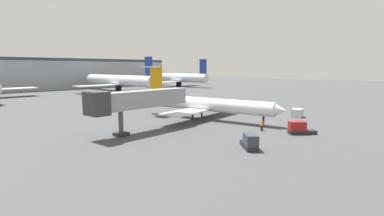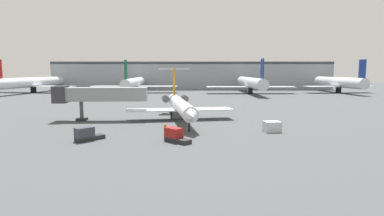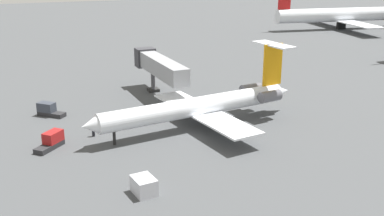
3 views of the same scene
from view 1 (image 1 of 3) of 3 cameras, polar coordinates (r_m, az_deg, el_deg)
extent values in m
cube|color=#424447|center=(59.46, 4.44, -1.99)|extent=(400.00, 400.00, 0.10)
cylinder|color=silver|center=(57.58, 2.66, 0.71)|extent=(6.61, 27.00, 2.49)
cone|color=silver|center=(51.51, 16.23, -0.42)|extent=(2.68, 2.54, 2.37)
cone|color=silver|center=(66.29, -7.92, 1.56)|extent=(2.49, 2.89, 2.12)
cube|color=silver|center=(62.91, 4.56, 0.42)|extent=(10.11, 5.82, 0.24)
cube|color=silver|center=(53.73, -1.38, -0.81)|extent=(10.11, 5.82, 0.24)
cylinder|color=#595960|center=(65.33, -4.13, 1.88)|extent=(1.97, 3.39, 1.50)
cylinder|color=#595960|center=(62.06, -6.62, 1.54)|extent=(1.97, 3.39, 1.50)
cube|color=orange|center=(64.71, -6.75, 5.15)|extent=(0.73, 3.20, 5.88)
cube|color=silver|center=(64.65, -6.79, 7.67)|extent=(7.09, 3.42, 0.20)
cylinder|color=black|center=(52.77, 13.26, -2.42)|extent=(0.36, 0.36, 1.69)
cylinder|color=black|center=(60.27, 1.84, -0.98)|extent=(0.36, 0.36, 1.69)
cylinder|color=black|center=(57.64, 0.12, -1.37)|extent=(0.36, 0.36, 1.69)
cube|color=gray|center=(47.22, -9.22, 1.70)|extent=(16.85, 3.36, 2.60)
cube|color=#333338|center=(42.59, -17.48, 0.81)|extent=(2.54, 3.31, 3.20)
cylinder|color=#4C4C51|center=(45.13, -13.22, -2.77)|extent=(0.70, 0.70, 3.78)
cube|color=#262626|center=(45.45, -13.16, -4.80)|extent=(1.80, 1.80, 0.50)
cube|color=black|center=(48.85, 13.00, -3.72)|extent=(0.35, 0.39, 0.85)
cube|color=orange|center=(48.71, 13.03, -2.88)|extent=(0.40, 0.47, 0.60)
sphere|color=tan|center=(48.64, 13.04, -2.40)|extent=(0.24, 0.24, 0.24)
cube|color=#262628|center=(48.30, 19.98, -4.27)|extent=(3.84, 3.80, 0.60)
cube|color=maroon|center=(47.83, 19.15, -3.19)|extent=(2.69, 2.68, 1.30)
cube|color=#262628|center=(38.38, 10.63, -6.96)|extent=(3.74, 3.89, 0.60)
cube|color=#333842|center=(37.40, 10.97, -5.86)|extent=(2.66, 2.71, 1.30)
cube|color=silver|center=(64.27, 19.18, -0.88)|extent=(2.78, 2.24, 1.65)
cube|color=#8C939E|center=(150.55, -28.96, 5.61)|extent=(139.94, 18.98, 13.92)
cube|color=#333842|center=(141.73, -27.98, 8.18)|extent=(139.94, 0.60, 1.20)
cylinder|color=silver|center=(129.16, -13.71, 5.09)|extent=(4.97, 43.69, 4.32)
cube|color=navy|center=(113.07, -8.17, 7.76)|extent=(0.36, 4.00, 7.00)
cube|color=silver|center=(129.24, -13.68, 4.31)|extent=(36.74, 6.54, 0.30)
cube|color=black|center=(129.34, -13.66, 3.60)|extent=(1.20, 2.80, 2.40)
cylinder|color=silver|center=(156.25, -2.50, 5.71)|extent=(7.72, 34.88, 4.33)
cube|color=navy|center=(146.70, 2.09, 7.80)|extent=(0.69, 4.01, 7.00)
cube|color=silver|center=(156.32, -2.50, 5.07)|extent=(29.53, 8.84, 0.30)
cube|color=black|center=(156.40, -2.49, 4.48)|extent=(1.20, 2.80, 2.40)
camera|label=2|loc=(50.87, 70.48, 2.25)|focal=29.57mm
camera|label=3|loc=(98.19, 34.89, 13.00)|focal=43.12mm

